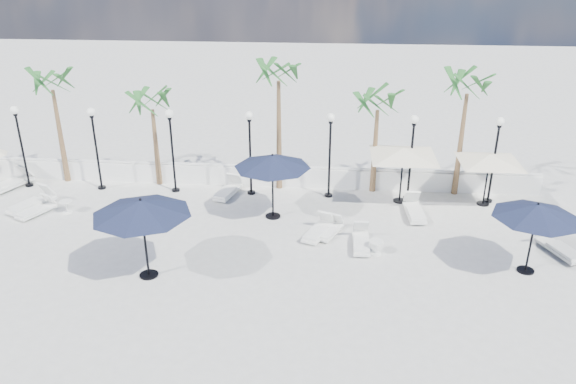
# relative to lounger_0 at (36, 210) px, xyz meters

# --- Properties ---
(ground) EXTENTS (100.00, 100.00, 0.00)m
(ground) POSITION_rel_lounger_0_xyz_m (8.64, -3.60, -0.22)
(ground) COLOR #A9A9A4
(ground) RESTS_ON ground
(balustrade) EXTENTS (26.00, 0.30, 1.01)m
(balustrade) POSITION_rel_lounger_0_xyz_m (8.64, 3.90, 0.25)
(balustrade) COLOR white
(balustrade) RESTS_ON ground
(lamppost_0) EXTENTS (0.36, 0.36, 3.84)m
(lamppost_0) POSITION_rel_lounger_0_xyz_m (-1.86, 2.90, 2.27)
(lamppost_0) COLOR black
(lamppost_0) RESTS_ON ground
(lamppost_1) EXTENTS (0.36, 0.36, 3.84)m
(lamppost_1) POSITION_rel_lounger_0_xyz_m (1.64, 2.90, 2.27)
(lamppost_1) COLOR black
(lamppost_1) RESTS_ON ground
(lamppost_2) EXTENTS (0.36, 0.36, 3.84)m
(lamppost_2) POSITION_rel_lounger_0_xyz_m (5.14, 2.90, 2.27)
(lamppost_2) COLOR black
(lamppost_2) RESTS_ON ground
(lamppost_3) EXTENTS (0.36, 0.36, 3.84)m
(lamppost_3) POSITION_rel_lounger_0_xyz_m (8.64, 2.90, 2.27)
(lamppost_3) COLOR black
(lamppost_3) RESTS_ON ground
(lamppost_4) EXTENTS (0.36, 0.36, 3.84)m
(lamppost_4) POSITION_rel_lounger_0_xyz_m (12.14, 2.90, 2.27)
(lamppost_4) COLOR black
(lamppost_4) RESTS_ON ground
(lamppost_5) EXTENTS (0.36, 0.36, 3.84)m
(lamppost_5) POSITION_rel_lounger_0_xyz_m (15.64, 2.90, 2.27)
(lamppost_5) COLOR black
(lamppost_5) RESTS_ON ground
(lamppost_6) EXTENTS (0.36, 0.36, 3.84)m
(lamppost_6) POSITION_rel_lounger_0_xyz_m (19.14, 2.90, 2.27)
(lamppost_6) COLOR black
(lamppost_6) RESTS_ON ground
(palm_0) EXTENTS (2.60, 2.60, 5.50)m
(palm_0) POSITION_rel_lounger_0_xyz_m (-0.36, 3.70, 4.32)
(palm_0) COLOR brown
(palm_0) RESTS_ON ground
(palm_1) EXTENTS (2.60, 2.60, 4.70)m
(palm_1) POSITION_rel_lounger_0_xyz_m (4.14, 3.70, 3.54)
(palm_1) COLOR brown
(palm_1) RESTS_ON ground
(palm_2) EXTENTS (2.60, 2.60, 6.10)m
(palm_2) POSITION_rel_lounger_0_xyz_m (9.84, 3.70, 4.90)
(palm_2) COLOR brown
(palm_2) RESTS_ON ground
(palm_3) EXTENTS (2.60, 2.60, 4.90)m
(palm_3) POSITION_rel_lounger_0_xyz_m (14.14, 3.70, 3.73)
(palm_3) COLOR brown
(palm_3) RESTS_ON ground
(palm_4) EXTENTS (2.60, 2.60, 5.70)m
(palm_4) POSITION_rel_lounger_0_xyz_m (17.84, 3.70, 4.51)
(palm_4) COLOR brown
(palm_4) RESTS_ON ground
(lounger_0) EXTENTS (1.21, 1.81, 0.65)m
(lounger_0) POSITION_rel_lounger_0_xyz_m (0.00, 0.00, 0.00)
(lounger_0) COLOR beige
(lounger_0) RESTS_ON ground
(lounger_1) EXTENTS (1.40, 2.22, 0.79)m
(lounger_1) POSITION_rel_lounger_0_xyz_m (-2.54, 2.62, 0.05)
(lounger_1) COLOR beige
(lounger_1) RESTS_ON ground
(lounger_2) EXTENTS (1.47, 2.25, 0.81)m
(lounger_2) POSITION_rel_lounger_0_xyz_m (-0.47, 0.56, 0.05)
(lounger_2) COLOR beige
(lounger_2) RESTS_ON ground
(lounger_3) EXTENTS (1.10, 2.06, 0.74)m
(lounger_3) POSITION_rel_lounger_0_xyz_m (7.63, 2.62, 0.03)
(lounger_3) COLOR beige
(lounger_3) RESTS_ON ground
(lounger_4) EXTENTS (1.12, 1.70, 0.61)m
(lounger_4) POSITION_rel_lounger_0_xyz_m (12.27, -0.78, -0.01)
(lounger_4) COLOR beige
(lounger_4) RESTS_ON ground
(lounger_5) EXTENTS (0.61, 1.87, 0.70)m
(lounger_5) POSITION_rel_lounger_0_xyz_m (13.44, -1.64, 0.02)
(lounger_5) COLOR beige
(lounger_5) RESTS_ON ground
(lounger_6) EXTENTS (1.26, 1.97, 0.71)m
(lounger_6) POSITION_rel_lounger_0_xyz_m (11.82, -0.90, 0.02)
(lounger_6) COLOR beige
(lounger_6) RESTS_ON ground
(lounger_7) EXTENTS (1.31, 2.09, 0.75)m
(lounger_7) POSITION_rel_lounger_0_xyz_m (20.64, -1.53, 0.03)
(lounger_7) COLOR beige
(lounger_7) RESTS_ON ground
(lounger_8) EXTENTS (0.79, 2.08, 0.76)m
(lounger_8) POSITION_rel_lounger_0_xyz_m (15.74, 1.17, 0.04)
(lounger_8) COLOR beige
(lounger_8) RESTS_ON ground
(side_table_1) EXTENTS (0.55, 0.55, 0.53)m
(side_table_1) POSITION_rel_lounger_0_xyz_m (1.19, 0.27, 0.10)
(side_table_1) COLOR beige
(side_table_1) RESTS_ON ground
(side_table_2) EXTENTS (0.54, 0.54, 0.53)m
(side_table_2) POSITION_rel_lounger_0_xyz_m (13.95, -2.13, 0.10)
(side_table_2) COLOR beige
(side_table_2) RESTS_ON ground
(parasol_navy_left) EXTENTS (3.29, 3.29, 2.90)m
(parasol_navy_left) POSITION_rel_lounger_0_xyz_m (6.16, -4.27, 2.34)
(parasol_navy_left) COLOR black
(parasol_navy_left) RESTS_ON ground
(parasol_navy_mid) EXTENTS (3.10, 3.10, 2.78)m
(parasol_navy_mid) POSITION_rel_lounger_0_xyz_m (9.89, 0.61, 2.23)
(parasol_navy_mid) COLOR black
(parasol_navy_mid) RESTS_ON ground
(parasol_navy_right) EXTENTS (2.91, 2.91, 2.61)m
(parasol_navy_right) POSITION_rel_lounger_0_xyz_m (19.06, -2.89, 2.08)
(parasol_navy_right) COLOR black
(parasol_navy_right) RESTS_ON ground
(parasol_cream_sq_a) EXTENTS (5.45, 5.45, 2.68)m
(parasol_cream_sq_a) POSITION_rel_lounger_0_xyz_m (15.27, 2.60, 2.26)
(parasol_cream_sq_a) COLOR black
(parasol_cream_sq_a) RESTS_ON ground
(parasol_cream_sq_b) EXTENTS (4.98, 4.98, 2.50)m
(parasol_cream_sq_b) POSITION_rel_lounger_0_xyz_m (18.87, 2.60, 2.09)
(parasol_cream_sq_b) COLOR black
(parasol_cream_sq_b) RESTS_ON ground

